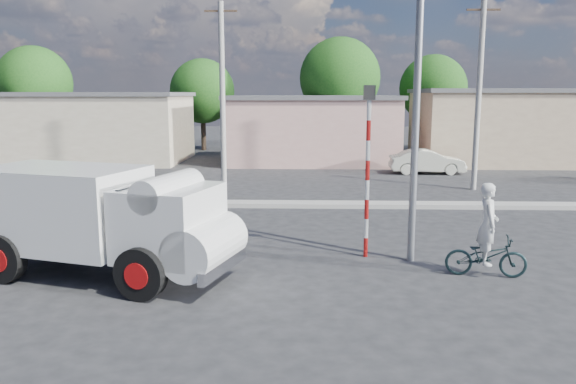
{
  "coord_description": "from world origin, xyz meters",
  "views": [
    {
      "loc": [
        1.66,
        -12.55,
        4.15
      ],
      "look_at": [
        1.12,
        3.68,
        1.3
      ],
      "focal_mm": 35.0,
      "sensor_mm": 36.0,
      "label": 1
    }
  ],
  "objects_px": {
    "cyclist": "(487,237)",
    "car_cream": "(427,162)",
    "traffic_pole": "(368,157)",
    "streetlight": "(411,59)",
    "bicycle": "(486,256)",
    "truck": "(105,218)"
  },
  "relations": [
    {
      "from": "cyclist",
      "to": "traffic_pole",
      "type": "height_order",
      "value": "traffic_pole"
    },
    {
      "from": "truck",
      "to": "bicycle",
      "type": "xyz_separation_m",
      "value": [
        8.68,
        0.31,
        -0.9
      ]
    },
    {
      "from": "bicycle",
      "to": "car_cream",
      "type": "distance_m",
      "value": 17.1
    },
    {
      "from": "truck",
      "to": "car_cream",
      "type": "distance_m",
      "value": 20.42
    },
    {
      "from": "cyclist",
      "to": "streetlight",
      "type": "bearing_deg",
      "value": 61.86
    },
    {
      "from": "bicycle",
      "to": "streetlight",
      "type": "bearing_deg",
      "value": 61.86
    },
    {
      "from": "bicycle",
      "to": "truck",
      "type": "bearing_deg",
      "value": 99.87
    },
    {
      "from": "car_cream",
      "to": "streetlight",
      "type": "distance_m",
      "value": 16.79
    },
    {
      "from": "cyclist",
      "to": "traffic_pole",
      "type": "xyz_separation_m",
      "value": [
        -2.59,
        1.5,
        1.65
      ]
    },
    {
      "from": "traffic_pole",
      "to": "bicycle",
      "type": "bearing_deg",
      "value": -30.06
    },
    {
      "from": "traffic_pole",
      "to": "streetlight",
      "type": "distance_m",
      "value": 2.56
    },
    {
      "from": "bicycle",
      "to": "cyclist",
      "type": "relative_size",
      "value": 0.96
    },
    {
      "from": "truck",
      "to": "traffic_pole",
      "type": "height_order",
      "value": "traffic_pole"
    },
    {
      "from": "bicycle",
      "to": "cyclist",
      "type": "height_order",
      "value": "cyclist"
    },
    {
      "from": "car_cream",
      "to": "traffic_pole",
      "type": "height_order",
      "value": "traffic_pole"
    },
    {
      "from": "car_cream",
      "to": "streetlight",
      "type": "xyz_separation_m",
      "value": [
        -3.86,
        -15.76,
        4.33
      ]
    },
    {
      "from": "cyclist",
      "to": "car_cream",
      "type": "xyz_separation_m",
      "value": [
        2.2,
        16.96,
        -0.3
      ]
    },
    {
      "from": "traffic_pole",
      "to": "streetlight",
      "type": "height_order",
      "value": "streetlight"
    },
    {
      "from": "bicycle",
      "to": "streetlight",
      "type": "xyz_separation_m",
      "value": [
        -1.65,
        1.2,
        4.49
      ]
    },
    {
      "from": "cyclist",
      "to": "traffic_pole",
      "type": "distance_m",
      "value": 3.42
    },
    {
      "from": "cyclist",
      "to": "car_cream",
      "type": "distance_m",
      "value": 17.1
    },
    {
      "from": "cyclist",
      "to": "streetlight",
      "type": "xyz_separation_m",
      "value": [
        -1.65,
        1.2,
        4.02
      ]
    }
  ]
}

